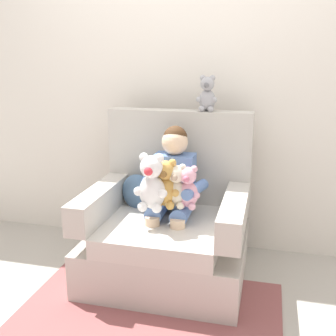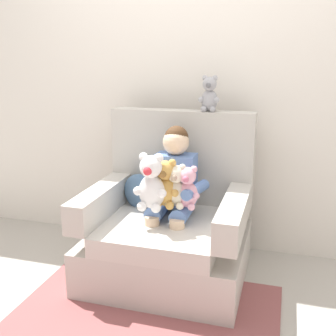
{
  "view_description": "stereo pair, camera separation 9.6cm",
  "coord_description": "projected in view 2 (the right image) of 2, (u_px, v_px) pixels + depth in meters",
  "views": [
    {
      "loc": [
        0.6,
        -2.38,
        1.43
      ],
      "look_at": [
        0.02,
        -0.05,
        0.77
      ],
      "focal_mm": 43.69,
      "sensor_mm": 36.0,
      "label": 1
    },
    {
      "loc": [
        0.7,
        -2.35,
        1.43
      ],
      "look_at": [
        0.02,
        -0.05,
        0.77
      ],
      "focal_mm": 43.69,
      "sensor_mm": 36.0,
      "label": 2
    }
  ],
  "objects": [
    {
      "name": "plush_pink",
      "position": [
        188.0,
        188.0,
        2.48
      ],
      "size": [
        0.16,
        0.13,
        0.27
      ],
      "rotation": [
        0.0,
        0.0,
        -0.17
      ],
      "color": "#EAA8BC",
      "rests_on": "armchair"
    },
    {
      "name": "ground_plane",
      "position": [
        167.0,
        277.0,
        2.74
      ],
      "size": [
        8.0,
        8.0,
        0.0
      ],
      "primitive_type": "plane",
      "color": "#ADA89E"
    },
    {
      "name": "plush_white",
      "position": [
        151.0,
        183.0,
        2.45
      ],
      "size": [
        0.21,
        0.17,
        0.35
      ],
      "rotation": [
        0.0,
        0.0,
        -0.3
      ],
      "color": "white",
      "rests_on": "armchair"
    },
    {
      "name": "armchair",
      "position": [
        170.0,
        228.0,
        2.71
      ],
      "size": [
        1.01,
        0.87,
        1.07
      ],
      "color": "#BCB7AD",
      "rests_on": "ground"
    },
    {
      "name": "throw_pillow",
      "position": [
        140.0,
        192.0,
        2.82
      ],
      "size": [
        0.28,
        0.19,
        0.26
      ],
      "primitive_type": "ellipsoid",
      "rotation": [
        0.0,
        0.0,
        -0.3
      ],
      "color": "slate",
      "rests_on": "armchair"
    },
    {
      "name": "plush_grey_on_backrest",
      "position": [
        209.0,
        95.0,
        2.72
      ],
      "size": [
        0.14,
        0.12,
        0.24
      ],
      "rotation": [
        0.0,
        0.0,
        -0.07
      ],
      "color": "#9E9EA3",
      "rests_on": "armchair"
    },
    {
      "name": "plush_cream",
      "position": [
        176.0,
        187.0,
        2.49
      ],
      "size": [
        0.16,
        0.13,
        0.28
      ],
      "rotation": [
        0.0,
        0.0,
        0.27
      ],
      "color": "silver",
      "rests_on": "armchair"
    },
    {
      "name": "back_wall",
      "position": [
        191.0,
        75.0,
        2.99
      ],
      "size": [
        6.0,
        0.1,
        2.6
      ],
      "primitive_type": "cube",
      "color": "silver",
      "rests_on": "ground"
    },
    {
      "name": "plush_honey",
      "position": [
        166.0,
        185.0,
        2.49
      ],
      "size": [
        0.18,
        0.15,
        0.31
      ],
      "rotation": [
        0.0,
        0.0,
        -0.22
      ],
      "color": "gold",
      "rests_on": "armchair"
    },
    {
      "name": "seated_child",
      "position": [
        173.0,
        184.0,
        2.63
      ],
      "size": [
        0.45,
        0.39,
        0.82
      ],
      "rotation": [
        0.0,
        0.0,
        0.03
      ],
      "color": "#597AB7",
      "rests_on": "armchair"
    }
  ]
}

